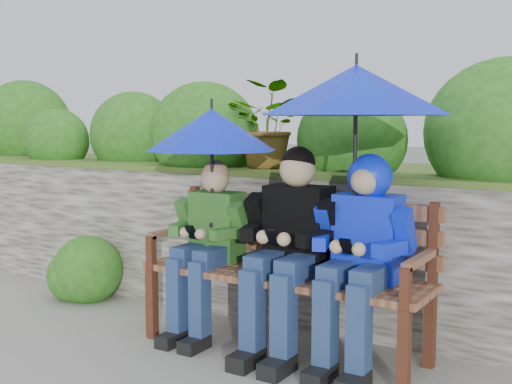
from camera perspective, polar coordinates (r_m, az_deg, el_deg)
The scene contains 8 objects.
ground at distance 3.90m, azimuth -0.80°, elevation -14.17°, with size 60.00×60.00×0.00m, color gray.
garden_backdrop at distance 5.16m, azimuth 7.93°, elevation -2.03°, with size 8.00×2.86×1.81m.
park_bench at distance 3.85m, azimuth 2.96°, elevation -6.25°, with size 1.75×0.51×0.92m.
boy_left at distance 4.05m, azimuth -4.29°, elevation -4.15°, with size 0.49×0.56×1.12m.
boy_middle at distance 3.72m, azimuth 3.02°, elevation -4.41°, with size 0.57×0.65×1.22m.
boy_right at distance 3.55m, azimuth 9.37°, elevation -4.51°, with size 0.54×0.65×1.19m.
umbrella_left at distance 3.98m, azimuth -3.95°, elevation 5.52°, with size 0.81×0.81×0.81m.
umbrella_right at distance 3.55m, azimuth 8.88°, elevation 8.93°, with size 1.04×1.04×1.01m.
Camera 1 is at (1.96, -3.08, 1.37)m, focal length 45.00 mm.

